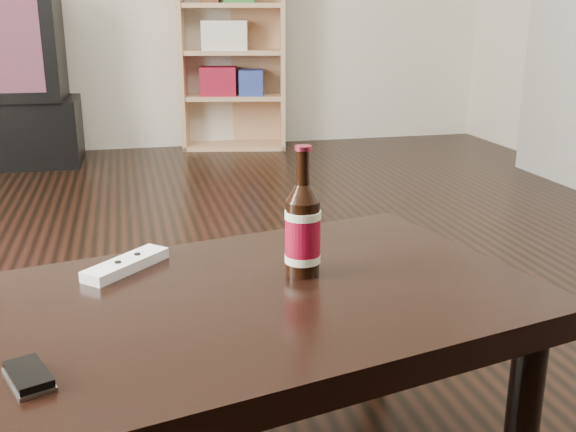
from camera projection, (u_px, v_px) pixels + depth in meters
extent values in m
cube|color=black|center=(200.00, 327.00, 2.09)|extent=(5.00, 6.00, 0.01)
cube|color=tan|center=(183.00, 52.00, 4.68)|extent=(0.10, 0.33, 1.34)
cube|color=tan|center=(283.00, 52.00, 4.70)|extent=(0.10, 0.33, 1.34)
cube|color=tan|center=(235.00, 145.00, 4.88)|extent=(0.78, 0.47, 0.03)
cube|color=tan|center=(234.00, 51.00, 4.83)|extent=(0.71, 0.18, 1.34)
cube|color=tan|center=(234.00, 97.00, 4.78)|extent=(0.71, 0.43, 0.03)
cube|color=tan|center=(233.00, 52.00, 4.69)|extent=(0.71, 0.43, 0.03)
cube|color=tan|center=(232.00, 6.00, 4.60)|extent=(0.71, 0.43, 0.03)
cube|color=maroon|center=(219.00, 81.00, 4.72)|extent=(0.29, 0.25, 0.20)
cube|color=navy|center=(251.00, 82.00, 4.73)|extent=(0.20, 0.24, 0.18)
cube|color=silver|center=(225.00, 35.00, 4.64)|extent=(0.35, 0.27, 0.20)
cube|color=black|center=(237.00, 310.00, 1.25)|extent=(1.25, 0.89, 0.06)
cylinder|color=black|center=(523.00, 413.00, 1.30)|extent=(0.08, 0.08, 0.37)
cylinder|color=black|center=(377.00, 313.00, 1.74)|extent=(0.08, 0.08, 0.37)
cylinder|color=black|center=(303.00, 238.00, 1.33)|extent=(0.07, 0.07, 0.15)
cylinder|color=maroon|center=(303.00, 236.00, 1.33)|extent=(0.08, 0.08, 0.09)
cylinder|color=white|center=(303.00, 215.00, 1.32)|extent=(0.08, 0.08, 0.02)
cylinder|color=white|center=(303.00, 258.00, 1.35)|extent=(0.08, 0.08, 0.02)
cone|color=black|center=(303.00, 193.00, 1.31)|extent=(0.07, 0.07, 0.03)
cylinder|color=black|center=(303.00, 168.00, 1.29)|extent=(0.03, 0.03, 0.07)
cylinder|color=maroon|center=(303.00, 148.00, 1.28)|extent=(0.04, 0.04, 0.01)
cube|color=#A7A7A9|center=(29.00, 379.00, 0.96)|extent=(0.08, 0.11, 0.01)
cube|color=black|center=(28.00, 375.00, 0.95)|extent=(0.08, 0.11, 0.01)
cylinder|color=#A7A7A9|center=(34.00, 380.00, 0.93)|extent=(0.02, 0.02, 0.00)
cube|color=white|center=(126.00, 265.00, 1.37)|extent=(0.18, 0.18, 0.02)
cylinder|color=black|center=(137.00, 254.00, 1.40)|extent=(0.02, 0.02, 0.00)
cylinder|color=black|center=(118.00, 262.00, 1.35)|extent=(0.02, 0.02, 0.00)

